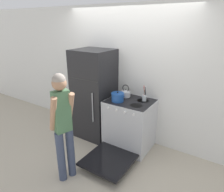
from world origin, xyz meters
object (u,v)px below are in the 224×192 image
at_px(utensil_jar, 144,97).
at_px(person, 63,123).
at_px(stove_range, 128,125).
at_px(refrigerator, 94,95).
at_px(dutch_oven_pot, 118,97).
at_px(tea_kettle, 126,93).

xyz_separation_m(utensil_jar, person, (-0.60, -1.38, -0.06)).
bearing_deg(stove_range, person, -108.24).
distance_m(utensil_jar, person, 1.50).
bearing_deg(utensil_jar, person, -113.47).
height_order(refrigerator, stove_range, refrigerator).
bearing_deg(dutch_oven_pot, tea_kettle, 86.98).
relative_size(dutch_oven_pot, person, 0.17).
bearing_deg(refrigerator, dutch_oven_pot, -12.29).
bearing_deg(utensil_jar, dutch_oven_pot, -144.77).
bearing_deg(tea_kettle, utensil_jar, 0.93).
height_order(stove_range, dutch_oven_pot, dutch_oven_pot).
relative_size(stove_range, dutch_oven_pot, 5.18).
bearing_deg(utensil_jar, tea_kettle, -179.07).
xyz_separation_m(stove_range, utensil_jar, (0.20, 0.18, 0.53)).
height_order(dutch_oven_pot, tea_kettle, tea_kettle).
xyz_separation_m(tea_kettle, utensil_jar, (0.37, 0.01, -0.00)).
height_order(stove_range, tea_kettle, tea_kettle).
distance_m(refrigerator, person, 1.31).
bearing_deg(utensil_jar, refrigerator, -172.32).
distance_m(tea_kettle, utensil_jar, 0.37).
distance_m(refrigerator, dutch_oven_pot, 0.65).
bearing_deg(refrigerator, person, -71.73).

